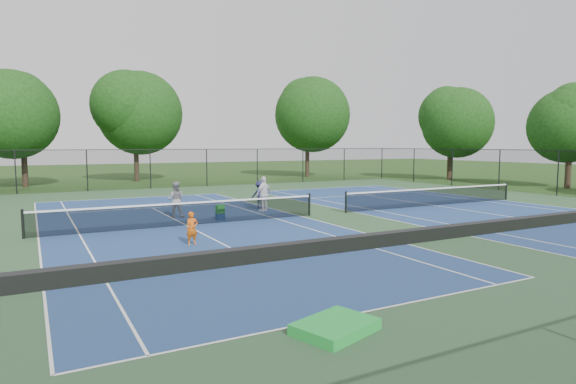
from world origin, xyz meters
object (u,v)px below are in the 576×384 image
tree_back_d (307,111)px  bystander_b (260,195)px  tree_side_f (571,120)px  ball_crate (220,217)px  tree_back_b (135,109)px  child_player (192,228)px  instructor (176,200)px  ball_hopper (220,209)px  bystander_a (264,194)px  tree_side_e (451,119)px  tree_back_a (22,110)px

tree_back_d → bystander_b: tree_back_d is taller
tree_side_f → ball_crate: 29.75m
tree_back_b → tree_back_d: tree_back_d is taller
tree_back_b → child_player: (-3.94, -29.87, -6.03)m
tree_back_d → ball_crate: size_ratio=28.15×
tree_back_b → bystander_b: tree_back_b is taller
tree_back_b → ball_crate: tree_back_b is taller
instructor → ball_hopper: (1.54, -1.68, -0.34)m
tree_back_d → bystander_a: bearing=-125.3°
child_player → instructor: (1.17, 6.34, 0.27)m
instructor → bystander_b: size_ratio=1.13×
instructor → bystander_a: size_ratio=0.94×
tree_side_e → ball_hopper: bearing=-154.9°
tree_side_f → instructor: size_ratio=4.88×
tree_side_e → tree_side_f: tree_side_e is taller
child_player → instructor: bearing=75.9°
child_player → bystander_a: 8.43m
tree_side_e → child_player: size_ratio=7.89×
tree_back_d → ball_hopper: bearing=-128.1°
child_player → bystander_b: (5.94, 7.41, 0.17)m
ball_hopper → tree_back_a: bearing=108.5°
tree_side_e → ball_crate: 31.67m
tree_back_a → bystander_b: bearing=-61.7°
bystander_b → ball_crate: 4.28m
bystander_a → bystander_b: bystander_a is taller
tree_side_e → bystander_b: tree_side_e is taller
tree_back_a → instructor: (6.23, -21.52, -5.21)m
tree_back_b → instructor: size_ratio=6.03×
tree_back_b → tree_side_f: tree_back_b is taller
tree_back_b → ball_hopper: bearing=-92.8°
tree_back_d → tree_back_b: bearing=173.3°
tree_side_f → bystander_b: size_ratio=5.52×
tree_side_f → bystander_b: bearing=178.8°
tree_back_d → bystander_a: tree_back_d is taller
child_player → ball_hopper: 5.39m
tree_back_d → tree_side_e: bearing=-45.0°
tree_back_b → instructor: bearing=-96.7°
bystander_a → ball_crate: 3.41m
tree_back_a → bystander_b: tree_back_a is taller
child_player → ball_crate: (2.71, 4.66, -0.41)m
tree_side_e → tree_side_f: size_ratio=1.09×
tree_back_d → ball_hopper: (-18.22, -23.21, -6.33)m
bystander_a → instructor: bearing=-22.8°
tree_back_b → bystander_a: (1.70, -23.62, -5.71)m
tree_side_f → bystander_a: 26.66m
tree_side_e → bystander_a: 28.27m
ball_crate → instructor: bearing=132.5°
instructor → bystander_a: bearing=-156.4°
bystander_b → tree_side_e: bearing=-149.9°
tree_back_a → tree_back_b: tree_back_b is taller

